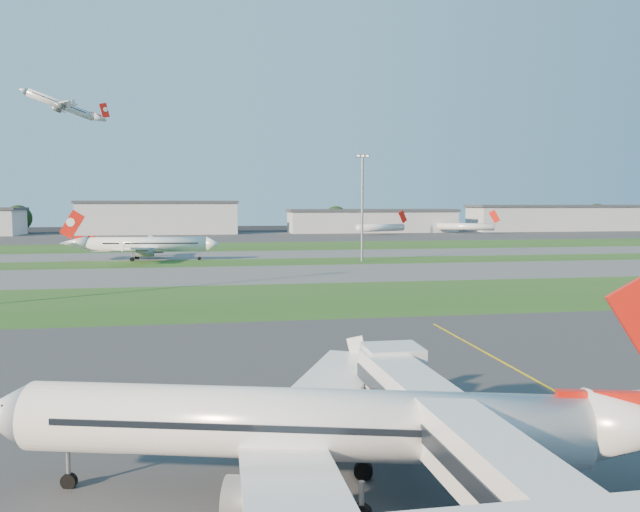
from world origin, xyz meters
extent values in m
plane|color=black|center=(0.00, 0.00, 0.00)|extent=(700.00, 700.00, 0.00)
cube|color=#333335|center=(0.00, 0.00, 0.01)|extent=(300.00, 70.00, 0.01)
cube|color=#244B19|center=(0.00, 52.00, 0.01)|extent=(300.00, 34.00, 0.01)
cube|color=#515154|center=(0.00, 85.00, 0.01)|extent=(300.00, 32.00, 0.01)
cube|color=#244B19|center=(0.00, 110.00, 0.01)|extent=(300.00, 18.00, 0.01)
cube|color=#515154|center=(0.00, 132.00, 0.01)|extent=(300.00, 26.00, 0.01)
cube|color=#244B19|center=(0.00, 165.00, 0.01)|extent=(300.00, 40.00, 0.01)
cube|color=#333335|center=(0.00, 225.00, 0.01)|extent=(400.00, 80.00, 0.01)
cube|color=gold|center=(5.00, 0.00, 0.00)|extent=(0.25, 60.00, 0.02)
cube|color=white|center=(-9.80, -14.00, 4.00)|extent=(3.44, 24.08, 2.60)
cube|color=black|center=(-9.80, -14.00, 4.00)|extent=(3.59, 24.08, 0.80)
cube|color=white|center=(-9.50, -2.60, 4.00)|extent=(3.40, 3.00, 3.00)
cylinder|color=gray|center=(-9.50, -4.50, 1.60)|extent=(0.70, 0.70, 3.20)
cube|color=black|center=(-9.50, -4.50, 0.35)|extent=(2.20, 1.20, 0.70)
cylinder|color=white|center=(-16.32, -9.97, 3.71)|extent=(26.49, 9.94, 3.36)
cube|color=white|center=(-17.25, -17.03, 3.27)|extent=(4.12, 13.29, 1.36)
cube|color=white|center=(-13.68, -3.35, 3.27)|extent=(9.84, 13.53, 1.36)
cylinder|color=slate|center=(-18.04, -14.81, 2.30)|extent=(4.10, 2.90, 2.03)
cylinder|color=slate|center=(-15.45, -4.90, 2.30)|extent=(4.10, 2.90, 2.03)
cylinder|color=white|center=(-36.39, 119.44, 4.03)|extent=(28.99, 6.85, 3.64)
cube|color=red|center=(-54.49, 121.48, 8.92)|extent=(6.22, 1.03, 7.26)
cube|color=white|center=(-36.48, 127.17, 3.55)|extent=(6.17, 14.82, 1.48)
cube|color=white|center=(-38.20, 111.92, 3.55)|extent=(9.07, 14.98, 1.48)
cylinder|color=slate|center=(-35.29, 124.91, 2.49)|extent=(4.25, 2.64, 2.21)
cylinder|color=slate|center=(-36.53, 113.86, 2.49)|extent=(4.25, 2.64, 2.21)
cylinder|color=white|center=(-80.00, 227.37, 53.16)|extent=(25.09, 12.60, 3.26)
cube|color=red|center=(-64.88, 233.43, 57.53)|extent=(5.27, 2.35, 6.49)
cube|color=white|center=(-76.65, 221.32, 52.73)|extent=(10.66, 12.68, 1.32)
cube|color=white|center=(-81.76, 234.05, 52.73)|extent=(5.58, 13.27, 1.32)
cylinder|color=slate|center=(-78.55, 222.59, 51.79)|extent=(4.08, 3.17, 1.97)
cylinder|color=slate|center=(-82.25, 231.82, 51.79)|extent=(4.08, 3.17, 1.97)
cylinder|color=white|center=(52.30, 229.10, 3.20)|extent=(25.02, 13.60, 3.20)
cube|color=red|center=(64.15, 234.45, 8.00)|extent=(4.84, 2.40, 6.16)
cylinder|color=white|center=(94.86, 235.47, 3.20)|extent=(23.33, 17.22, 3.20)
cube|color=red|center=(105.63, 228.19, 8.00)|extent=(4.45, 3.15, 6.16)
cylinder|color=gray|center=(15.00, 108.00, 12.50)|extent=(0.60, 0.60, 25.00)
cube|color=gray|center=(15.00, 108.00, 25.40)|extent=(3.20, 0.50, 0.80)
cube|color=#FFF2CC|center=(15.00, 108.00, 25.40)|extent=(2.80, 0.70, 0.35)
cube|color=#A7A9AF|center=(-45.00, 255.00, 7.00)|extent=(70.00, 22.00, 14.00)
cube|color=#383A3F|center=(-45.00, 255.00, 14.60)|extent=(71.40, 23.00, 1.20)
cube|color=#A7A9AF|center=(55.00, 255.00, 5.00)|extent=(80.00, 22.00, 10.00)
cube|color=#383A3F|center=(55.00, 255.00, 10.60)|extent=(81.60, 23.00, 1.20)
cube|color=#A7A9AF|center=(155.00, 255.00, 6.00)|extent=(95.00, 22.00, 12.00)
cube|color=#383A3F|center=(155.00, 255.00, 12.60)|extent=(96.90, 23.00, 1.20)
cylinder|color=black|center=(-110.00, 270.00, 2.20)|extent=(1.00, 1.00, 4.40)
sphere|color=black|center=(-110.00, 270.00, 7.15)|extent=(12.10, 12.10, 12.10)
cylinder|color=black|center=(-20.00, 266.00, 1.80)|extent=(1.00, 1.00, 3.60)
sphere|color=black|center=(-20.00, 266.00, 5.85)|extent=(9.90, 9.90, 9.90)
cylinder|color=black|center=(40.00, 269.00, 2.10)|extent=(1.00, 1.00, 4.20)
sphere|color=black|center=(40.00, 269.00, 6.83)|extent=(11.55, 11.55, 11.55)
cylinder|color=black|center=(115.00, 267.00, 1.90)|extent=(1.00, 1.00, 3.80)
sphere|color=black|center=(115.00, 267.00, 6.17)|extent=(10.45, 10.45, 10.45)
cylinder|color=black|center=(185.00, 271.00, 2.30)|extent=(1.00, 1.00, 4.60)
sphere|color=black|center=(185.00, 271.00, 7.48)|extent=(12.65, 12.65, 12.65)
camera|label=1|loc=(-20.09, -38.64, 14.19)|focal=35.00mm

